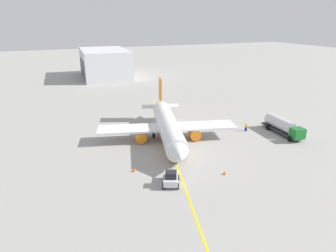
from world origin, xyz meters
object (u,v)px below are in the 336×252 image
(safety_cone_nose, at_px, (134,170))
(safety_cone_wingtip, at_px, (225,173))
(fuel_tanker, at_px, (283,126))
(pushback_tug, at_px, (171,178))
(refueling_worker, at_px, (246,127))
(airplane, at_px, (168,127))

(safety_cone_nose, height_order, safety_cone_wingtip, safety_cone_nose)
(fuel_tanker, relative_size, pushback_tug, 2.67)
(fuel_tanker, distance_m, refueling_worker, 7.27)
(fuel_tanker, relative_size, safety_cone_wingtip, 18.46)
(refueling_worker, bearing_deg, safety_cone_nose, -72.91)
(fuel_tanker, distance_m, pushback_tug, 30.62)
(airplane, distance_m, pushback_tug, 17.21)
(pushback_tug, height_order, safety_cone_nose, pushback_tug)
(fuel_tanker, bearing_deg, refueling_worker, -127.86)
(safety_cone_wingtip, bearing_deg, pushback_tug, -93.16)
(airplane, height_order, safety_cone_wingtip, airplane)
(airplane, relative_size, refueling_worker, 17.97)
(airplane, xyz_separation_m, refueling_worker, (1.78, 17.05, -1.89))
(airplane, bearing_deg, safety_cone_wingtip, 8.15)
(fuel_tanker, height_order, safety_cone_nose, fuel_tanker)
(airplane, bearing_deg, safety_cone_nose, -44.64)
(fuel_tanker, bearing_deg, safety_cone_wingtip, -63.43)
(pushback_tug, relative_size, refueling_worker, 2.40)
(safety_cone_nose, bearing_deg, refueling_worker, 107.09)
(fuel_tanker, distance_m, safety_cone_nose, 32.96)
(safety_cone_wingtip, bearing_deg, safety_cone_nose, -117.22)
(airplane, distance_m, fuel_tanker, 23.60)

